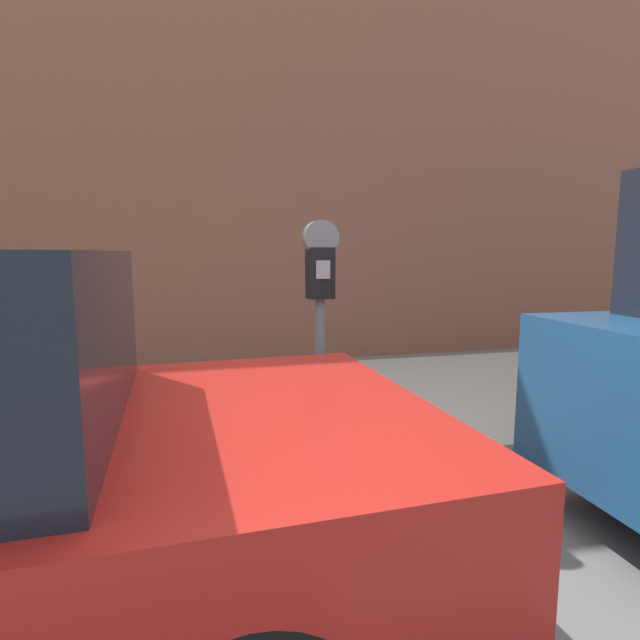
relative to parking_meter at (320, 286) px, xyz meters
The scene contains 4 objects.
ground_plane 1.61m from the parking_meter, 117.00° to the right, with size 60.00×60.00×0.00m, color slate.
sidewalk 1.76m from the parking_meter, 111.24° to the left, with size 24.00×2.80×0.11m.
building_facade 3.96m from the parking_meter, 97.90° to the left, with size 24.00×0.30×5.99m.
parking_meter is the anchor object (origin of this frame).
Camera 1 is at (-0.25, -2.05, 1.41)m, focal length 28.00 mm.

